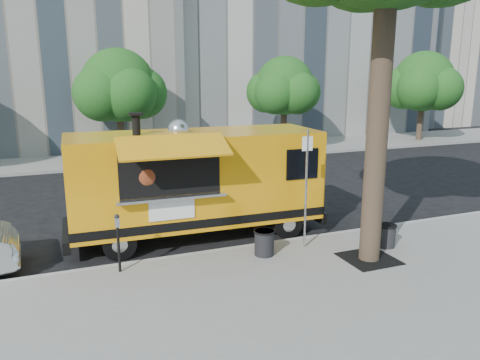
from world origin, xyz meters
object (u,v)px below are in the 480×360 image
(far_tree_b, at_px, (118,85))
(trash_bin_right, at_px, (386,235))
(parking_meter, at_px, (118,236))
(trash_bin_left, at_px, (264,242))
(far_tree_d, at_px, (423,81))
(sign_post, at_px, (306,182))
(far_tree_c, at_px, (284,86))
(food_truck, at_px, (195,180))

(far_tree_b, distance_m, trash_bin_right, 16.00)
(parking_meter, height_order, trash_bin_left, parking_meter)
(far_tree_d, bearing_deg, trash_bin_left, -141.03)
(sign_post, relative_size, trash_bin_right, 5.15)
(far_tree_b, xyz_separation_m, far_tree_c, (9.00, -0.30, -0.12))
(far_tree_d, relative_size, food_truck, 0.80)
(food_truck, height_order, trash_bin_left, food_truck)
(far_tree_c, height_order, trash_bin_left, far_tree_c)
(food_truck, bearing_deg, far_tree_d, 34.63)
(parking_meter, height_order, food_truck, food_truck)
(sign_post, distance_m, trash_bin_left, 1.80)
(sign_post, distance_m, food_truck, 3.07)
(food_truck, bearing_deg, trash_bin_left, -62.77)
(far_tree_b, distance_m, trash_bin_left, 14.80)
(parking_meter, bearing_deg, far_tree_b, 81.90)
(far_tree_b, bearing_deg, trash_bin_left, -84.47)
(food_truck, bearing_deg, sign_post, -41.95)
(parking_meter, distance_m, trash_bin_left, 3.44)
(far_tree_b, xyz_separation_m, sign_post, (2.55, -14.25, -1.98))
(far_tree_c, height_order, far_tree_d, far_tree_d)
(sign_post, height_order, food_truck, food_truck)
(far_tree_b, relative_size, sign_post, 1.83)
(sign_post, xyz_separation_m, trash_bin_right, (1.95, -0.73, -1.39))
(trash_bin_right, bearing_deg, parking_meter, 171.83)
(far_tree_b, relative_size, parking_meter, 4.12)
(far_tree_b, height_order, far_tree_d, far_tree_d)
(parking_meter, relative_size, trash_bin_left, 2.16)
(far_tree_d, xyz_separation_m, trash_bin_left, (-17.61, -14.25, -3.41))
(parking_meter, bearing_deg, trash_bin_left, -4.98)
(parking_meter, bearing_deg, trash_bin_right, -8.17)
(food_truck, bearing_deg, parking_meter, -138.76)
(far_tree_c, height_order, sign_post, far_tree_c)
(far_tree_b, xyz_separation_m, parking_meter, (-2.00, -14.05, -2.85))
(trash_bin_right, bearing_deg, food_truck, 145.57)
(far_tree_b, height_order, parking_meter, far_tree_b)
(far_tree_b, distance_m, food_truck, 12.33)
(far_tree_b, relative_size, far_tree_c, 1.06)
(far_tree_d, xyz_separation_m, food_truck, (-18.66, -12.03, -2.26))
(parking_meter, xyz_separation_m, food_truck, (2.34, 1.92, 0.64))
(far_tree_c, bearing_deg, far_tree_b, 178.09)
(far_tree_b, xyz_separation_m, trash_bin_right, (4.50, -14.98, -3.37))
(far_tree_c, bearing_deg, food_truck, -126.22)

